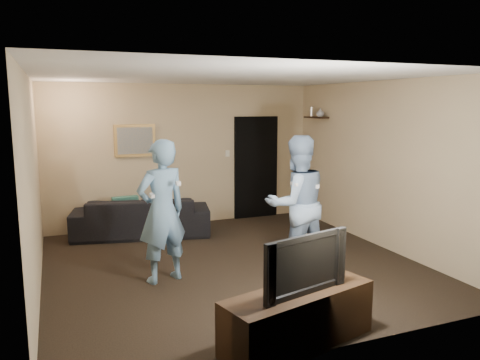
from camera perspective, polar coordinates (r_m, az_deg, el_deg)
name	(u,v)px	position (r m, az deg, el deg)	size (l,w,h in m)	color
ground	(232,264)	(6.72, -0.95, -10.24)	(5.00, 5.00, 0.00)	black
ceiling	(232,77)	(6.34, -1.02, 12.49)	(5.00, 5.00, 0.04)	silver
wall_back	(184,155)	(8.76, -6.83, 3.03)	(5.00, 0.04, 2.60)	tan
wall_front	(333,212)	(4.20, 11.28, -3.90)	(5.00, 0.04, 2.60)	tan
wall_left	(33,185)	(6.00, -23.91, -0.59)	(0.04, 5.00, 2.60)	tan
wall_right	(381,165)	(7.65, 16.81, 1.79)	(0.04, 5.00, 2.60)	tan
sofa	(142,216)	(8.24, -11.90, -4.32)	(2.29, 0.90, 0.67)	black
throw_pillow	(126,209)	(8.17, -13.78, -3.47)	(0.43, 0.14, 0.43)	#1A4F46
painting_frame	(135,141)	(8.52, -12.69, 4.72)	(0.72, 0.05, 0.57)	olive
painting_canvas	(135,141)	(8.50, -12.66, 4.71)	(0.62, 0.01, 0.47)	slate
doorway	(256,167)	(9.25, 1.96, 1.55)	(0.90, 0.06, 2.00)	black
light_switch	(227,153)	(9.00, -1.54, 3.25)	(0.08, 0.02, 0.12)	silver
wall_shelf	(316,117)	(9.01, 9.27, 7.54)	(0.20, 0.60, 0.03)	black
shelf_vase	(320,113)	(8.89, 9.77, 8.11)	(0.15, 0.15, 0.16)	#ACACB1
shelf_figurine	(311,112)	(9.16, 8.71, 8.24)	(0.06, 0.06, 0.18)	silver
tv_console	(298,319)	(4.61, 7.10, -16.43)	(1.54, 0.49, 0.55)	black
television	(299,262)	(4.40, 7.25, -9.90)	(0.97, 0.13, 0.56)	black
wii_player_left	(162,211)	(5.96, -9.51, -3.80)	(0.76, 0.60, 1.82)	#6B95BA
wii_player_right	(297,204)	(6.33, 6.91, -2.89)	(0.89, 0.70, 1.84)	#90ADD2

